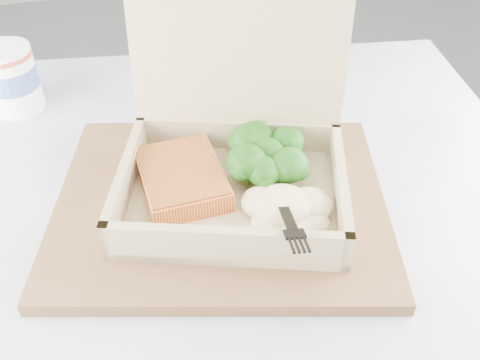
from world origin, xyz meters
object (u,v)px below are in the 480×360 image
object	(u,v)px
cafe_table	(224,317)
takeout_container	(234,142)
serving_tray	(221,203)
paper_cup	(11,77)

from	to	relation	value
cafe_table	takeout_container	size ratio (longest dim) A/B	3.04
cafe_table	serving_tray	size ratio (longest dim) A/B	2.47
cafe_table	serving_tray	world-z (taller)	serving_tray
serving_tray	takeout_container	distance (m)	0.07
cafe_table	paper_cup	xyz separation A→B (m)	(-0.23, 0.30, 0.24)
cafe_table	paper_cup	world-z (taller)	paper_cup
serving_tray	paper_cup	distance (m)	0.37
serving_tray	takeout_container	size ratio (longest dim) A/B	1.23
cafe_table	paper_cup	bearing A→B (deg)	127.43
paper_cup	takeout_container	bearing A→B (deg)	-44.86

